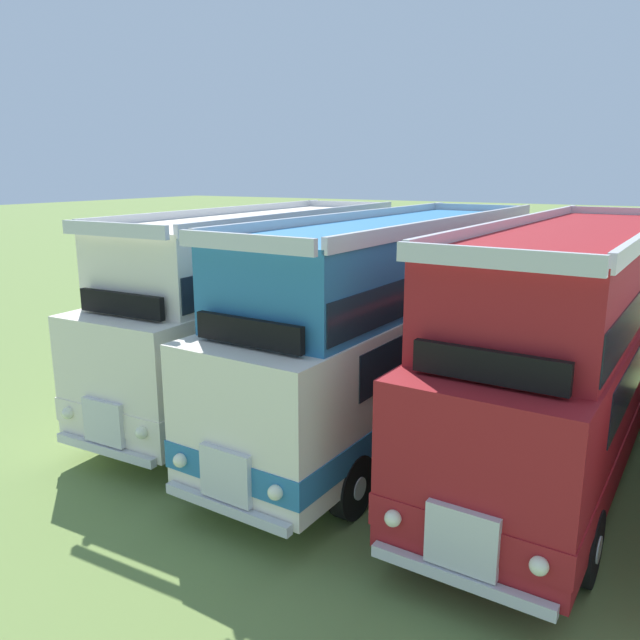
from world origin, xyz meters
TOP-DOWN VIEW (x-y plane):
  - bus_first_in_row at (-10.36, 0.12)m, footprint 2.81×10.20m
  - bus_second_in_row at (-6.90, 0.04)m, footprint 3.03×11.02m
  - bus_third_in_row at (-3.45, 0.24)m, footprint 3.04×11.17m

SIDE VIEW (x-z plane):
  - bus_first_in_row at x=-10.36m, z-range 0.10..4.62m
  - bus_second_in_row at x=-6.90m, z-range 0.10..4.62m
  - bus_third_in_row at x=-3.45m, z-range 0.10..4.62m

